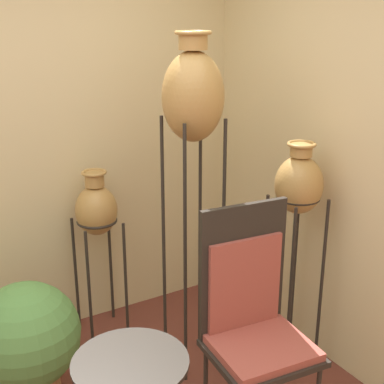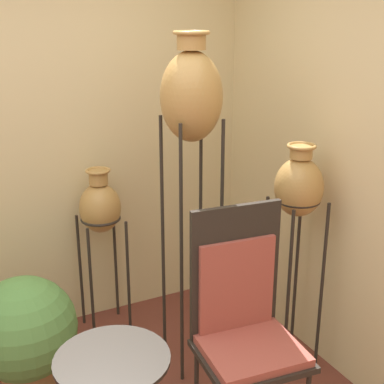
% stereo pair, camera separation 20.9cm
% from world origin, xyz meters
% --- Properties ---
extents(vase_stand_tall, '(0.34, 0.34, 2.01)m').
position_xyz_m(vase_stand_tall, '(0.91, 0.84, 1.64)').
color(vase_stand_tall, '#28231E').
rests_on(vase_stand_tall, ground_plane).
extents(vase_stand_medium, '(0.28, 0.28, 1.41)m').
position_xyz_m(vase_stand_medium, '(1.44, 0.55, 1.14)').
color(vase_stand_medium, '#28231E').
rests_on(vase_stand_medium, ground_plane).
extents(vase_stand_short, '(0.27, 0.27, 1.15)m').
position_xyz_m(vase_stand_short, '(0.55, 1.45, 0.88)').
color(vase_stand_short, '#28231E').
rests_on(vase_stand_short, ground_plane).
extents(chair, '(0.54, 0.49, 1.22)m').
position_xyz_m(chair, '(0.88, 0.22, 0.67)').
color(chair, '#28231E').
rests_on(chair, ground_plane).
extents(potted_plant, '(0.58, 0.58, 0.73)m').
position_xyz_m(potted_plant, '(-0.05, 0.99, 0.40)').
color(potted_plant, olive).
rests_on(potted_plant, ground_plane).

